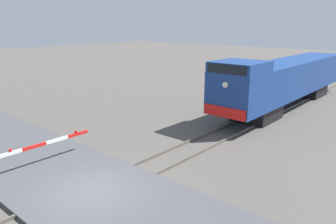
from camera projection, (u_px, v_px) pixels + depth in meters
ground_plane at (93, 195)px, 12.81m from camera, size 160.00×160.00×0.00m
rail_track_left at (82, 187)px, 13.24m from camera, size 0.08×80.00×0.15m
rail_track_right at (105, 199)px, 12.33m from camera, size 0.08×80.00×0.15m
road_surface at (93, 193)px, 12.78m from camera, size 36.00×5.46×0.16m
locomotive at (286, 79)px, 25.84m from camera, size 3.01×19.11×4.28m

